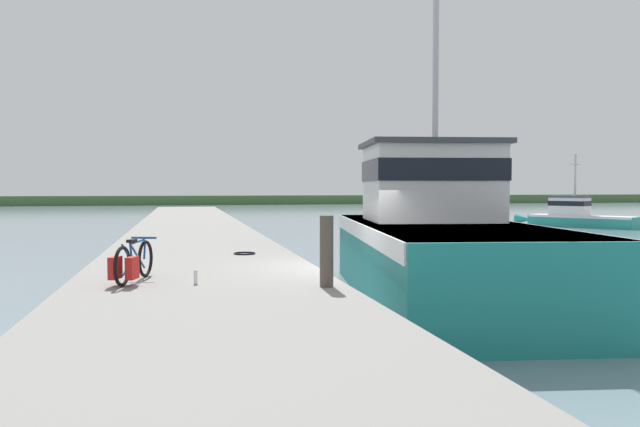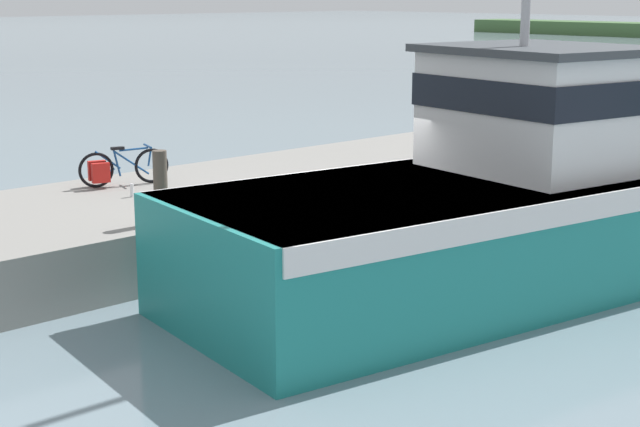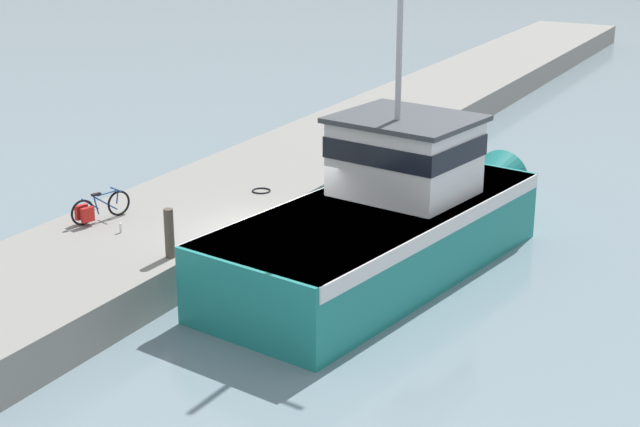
# 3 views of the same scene
# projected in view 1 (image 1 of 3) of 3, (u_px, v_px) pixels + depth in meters

# --- Properties ---
(ground_plane) EXTENTS (320.00, 320.00, 0.00)m
(ground_plane) POSITION_uv_depth(u_px,v_px,m) (358.00, 316.00, 12.42)
(ground_plane) COLOR gray
(dock_pier) EXTENTS (4.50, 80.00, 0.98)m
(dock_pier) POSITION_uv_depth(u_px,v_px,m) (203.00, 297.00, 11.74)
(dock_pier) COLOR gray
(dock_pier) RESTS_ON ground_plane
(far_shoreline) EXTENTS (180.00, 5.00, 1.37)m
(far_shoreline) POSITION_uv_depth(u_px,v_px,m) (397.00, 199.00, 99.26)
(far_shoreline) COLOR #426638
(far_shoreline) RESTS_ON ground_plane
(fishing_boat_main) EXTENTS (5.08, 11.54, 10.28)m
(fishing_boat_main) POSITION_uv_depth(u_px,v_px,m) (438.00, 240.00, 14.42)
(fishing_boat_main) COLOR teal
(fishing_boat_main) RESTS_ON ground_plane
(boat_blue_far) EXTENTS (5.18, 7.29, 4.73)m
(boat_blue_far) POSITION_uv_depth(u_px,v_px,m) (575.00, 215.00, 40.45)
(boat_blue_far) COLOR teal
(boat_blue_far) RESTS_ON ground_plane
(bicycle_touring) EXTENTS (0.72, 1.63, 0.72)m
(bicycle_touring) POSITION_uv_depth(u_px,v_px,m) (131.00, 263.00, 10.26)
(bicycle_touring) COLOR black
(bicycle_touring) RESTS_ON dock_pier
(mooring_post) EXTENTS (0.22, 0.22, 1.13)m
(mooring_post) POSITION_uv_depth(u_px,v_px,m) (327.00, 251.00, 9.86)
(mooring_post) COLOR #51473D
(mooring_post) RESTS_ON dock_pier
(hose_coil) EXTENTS (0.51, 0.51, 0.04)m
(hose_coil) POSITION_uv_depth(u_px,v_px,m) (245.00, 253.00, 14.72)
(hose_coil) COLOR black
(hose_coil) RESTS_ON dock_pier
(water_bottle_by_bike) EXTENTS (0.06, 0.06, 0.23)m
(water_bottle_by_bike) POSITION_uv_depth(u_px,v_px,m) (196.00, 277.00, 10.17)
(water_bottle_by_bike) COLOR silver
(water_bottle_by_bike) RESTS_ON dock_pier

